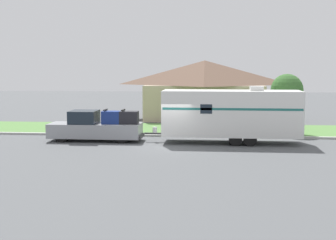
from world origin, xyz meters
The scene contains 8 objects.
ground_plane centered at (0.00, 0.00, 0.00)m, with size 120.00×120.00×0.00m, color #515456.
curb_strip centered at (0.00, 3.75, 0.07)m, with size 80.00×0.30×0.14m.
lawn_strip centered at (0.00, 7.40, 0.01)m, with size 80.00×7.00×0.03m.
house_across_street centered at (1.74, 15.14, 2.75)m, with size 11.21×7.46×5.29m.
pickup_truck centered at (-4.91, 1.52, 0.89)m, with size 6.00×1.91×2.05m.
travel_trailer centered at (3.67, 1.52, 1.87)m, with size 9.68×2.50×3.56m.
mailbox centered at (7.89, 4.33, 1.00)m, with size 0.48×0.20×1.31m.
tree_in_yard centered at (7.72, 6.11, 3.07)m, with size 2.28×2.28×4.24m.
Camera 1 is at (2.59, -27.57, 4.77)m, focal length 50.00 mm.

